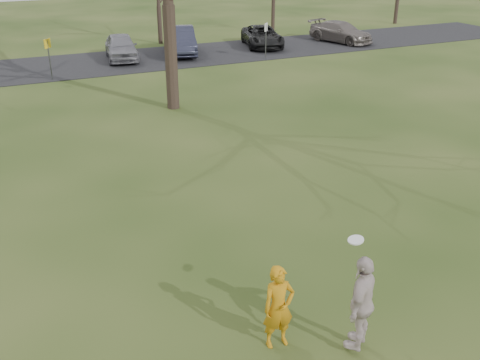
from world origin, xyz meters
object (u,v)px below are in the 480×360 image
(player_defender, at_px, (279,307))
(car_5, at_px, (180,40))
(car_7, at_px, (341,32))
(car_6, at_px, (262,36))
(catching_play, at_px, (362,302))
(car_4, at_px, (121,47))

(player_defender, distance_m, car_5, 26.29)
(car_5, bearing_deg, player_defender, -90.68)
(car_5, bearing_deg, car_7, 10.84)
(car_6, relative_size, catching_play, 2.25)
(player_defender, relative_size, car_5, 0.33)
(player_defender, relative_size, car_6, 0.34)
(car_6, bearing_deg, catching_play, -97.95)
(car_6, bearing_deg, player_defender, -100.81)
(car_5, distance_m, car_7, 11.11)
(car_6, distance_m, catching_play, 28.43)
(player_defender, height_order, car_6, player_defender)
(car_6, height_order, car_7, car_7)
(car_4, relative_size, car_7, 0.93)
(car_4, bearing_deg, catching_play, -86.03)
(car_4, bearing_deg, car_5, 10.40)
(car_4, xyz_separation_m, catching_play, (-2.18, -25.95, 0.24))
(player_defender, distance_m, catching_play, 1.44)
(car_5, bearing_deg, car_6, 14.86)
(car_7, bearing_deg, car_6, 154.19)
(car_5, bearing_deg, car_4, -163.54)
(catching_play, bearing_deg, player_defender, 149.86)
(car_7, height_order, catching_play, catching_play)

